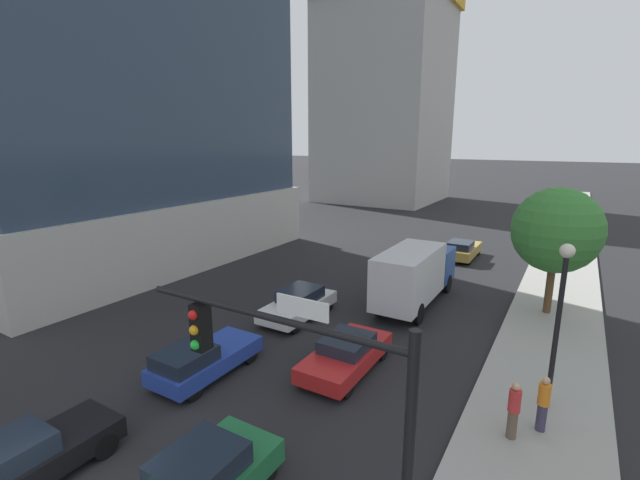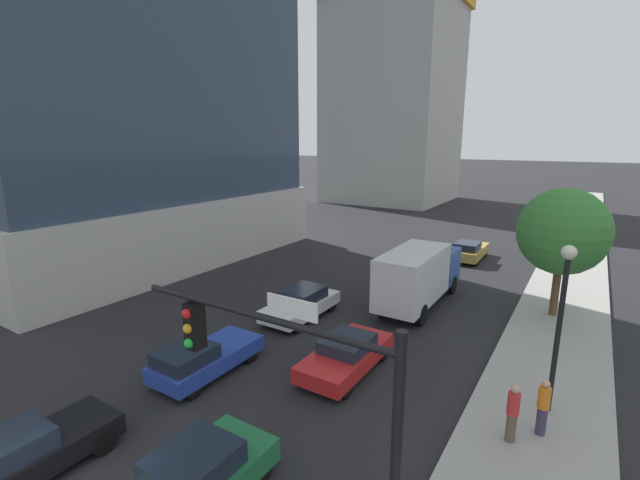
{
  "view_description": "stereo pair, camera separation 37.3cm",
  "coord_description": "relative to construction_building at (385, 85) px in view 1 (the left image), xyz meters",
  "views": [
    {
      "loc": [
        8.89,
        -3.91,
        8.57
      ],
      "look_at": [
        1.43,
        8.59,
        5.19
      ],
      "focal_mm": 24.28,
      "sensor_mm": 36.0,
      "label": 1
    },
    {
      "loc": [
        9.21,
        -3.71,
        8.57
      ],
      "look_at": [
        1.43,
        8.59,
        5.19
      ],
      "focal_mm": 24.28,
      "sensor_mm": 36.0,
      "label": 2
    }
  ],
  "objects": [
    {
      "name": "construction_building",
      "position": [
        0.0,
        0.0,
        0.0
      ],
      "size": [
        16.4,
        16.69,
        36.17
      ],
      "color": "#B2AFA8",
      "rests_on": "ground"
    },
    {
      "name": "car_blue",
      "position": [
        13.6,
        -48.95,
        -15.31
      ],
      "size": [
        1.86,
        4.3,
        1.4
      ],
      "color": "#233D9E",
      "rests_on": "ground"
    },
    {
      "name": "street_lamp",
      "position": [
        24.68,
        -44.72,
        -12.28
      ],
      "size": [
        0.44,
        0.44,
        5.42
      ],
      "color": "black",
      "rests_on": "sidewalk"
    },
    {
      "name": "car_red",
      "position": [
        17.93,
        -45.83,
        -15.33
      ],
      "size": [
        1.93,
        4.5,
        1.34
      ],
      "color": "red",
      "rests_on": "ground"
    },
    {
      "name": "street_tree",
      "position": [
        24.09,
        -35.92,
        -11.68
      ],
      "size": [
        4.12,
        4.12,
        6.26
      ],
      "color": "brown",
      "rests_on": "sidewalk"
    },
    {
      "name": "pedestrian_red_shirt",
      "position": [
        23.89,
        -46.94,
        -14.96
      ],
      "size": [
        0.34,
        0.34,
        1.75
      ],
      "color": "brown",
      "rests_on": "sidewalk"
    },
    {
      "name": "car_white",
      "position": [
        13.6,
        -42.55,
        -15.28
      ],
      "size": [
        1.91,
        4.45,
        1.46
      ],
      "color": "silver",
      "rests_on": "ground"
    },
    {
      "name": "car_black",
      "position": [
        13.6,
        -54.92,
        -15.26
      ],
      "size": [
        1.74,
        4.06,
        1.47
      ],
      "color": "black",
      "rests_on": "ground"
    },
    {
      "name": "pedestrian_orange_shirt",
      "position": [
        24.59,
        -46.14,
        -14.97
      ],
      "size": [
        0.34,
        0.34,
        1.74
      ],
      "color": "#38334C",
      "rests_on": "sidewalk"
    },
    {
      "name": "car_gold",
      "position": [
        17.93,
        -27.33,
        -15.31
      ],
      "size": [
        1.89,
        4.41,
        1.43
      ],
      "color": "#AD8938",
      "rests_on": "ground"
    },
    {
      "name": "sidewalk",
      "position": [
        24.48,
        -35.26,
        -15.93
      ],
      "size": [
        4.1,
        120.0,
        0.15
      ],
      "primitive_type": "cube",
      "color": "#9E9B93",
      "rests_on": "ground"
    },
    {
      "name": "box_truck",
      "position": [
        17.93,
        -38.07,
        -14.23
      ],
      "size": [
        2.24,
        7.56,
        3.18
      ],
      "color": "#1E4799",
      "rests_on": "ground"
    },
    {
      "name": "traffic_light_pole",
      "position": [
        20.64,
        -53.08,
        -11.94
      ],
      "size": [
        6.11,
        0.48,
        5.65
      ],
      "color": "black",
      "rests_on": "sidewalk"
    }
  ]
}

